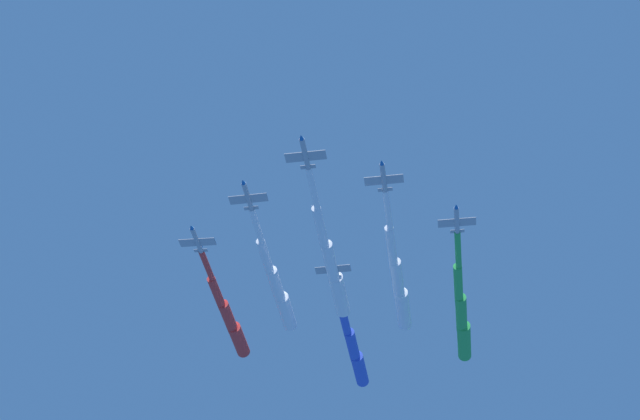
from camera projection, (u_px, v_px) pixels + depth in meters
jet_lead at (331, 264)px, 214.84m from camera, size 28.58×60.07×3.65m
jet_port_inner at (398, 280)px, 225.55m from camera, size 28.57×60.54×3.65m
jet_starboard_inner at (277, 286)px, 224.69m from camera, size 26.18×54.37×3.66m
jet_port_mid at (462, 314)px, 232.10m from camera, size 28.67×60.41×3.68m
jet_starboard_mid at (229, 317)px, 235.35m from camera, size 25.34×52.33×3.73m
jet_port_outer at (353, 346)px, 243.79m from camera, size 27.94×56.86×3.66m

